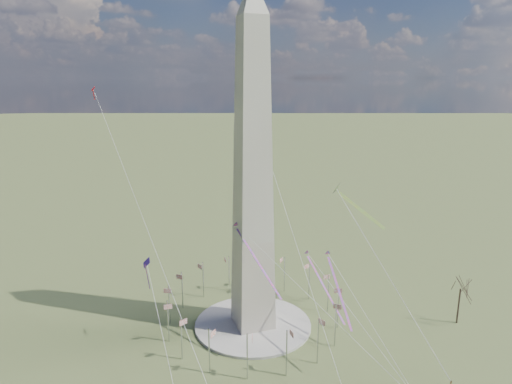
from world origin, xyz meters
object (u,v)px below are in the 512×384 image
object	(u,v)px
washington_monument	(253,175)
tree_near	(461,286)
kite_delta_black	(340,191)
person_east	(451,384)

from	to	relation	value
washington_monument	tree_near	size ratio (longest dim) A/B	5.70
tree_near	kite_delta_black	xyz separation A→B (m)	(-30.13, 23.80, 27.09)
kite_delta_black	tree_near	bearing A→B (deg)	92.50
washington_monument	person_east	bearing A→B (deg)	-50.16
person_east	washington_monument	bearing A→B (deg)	-66.39
person_east	kite_delta_black	size ratio (longest dim) A/B	0.12
washington_monument	tree_near	world-z (taller)	washington_monument
tree_near	person_east	distance (m)	35.88
washington_monument	kite_delta_black	xyz separation A→B (m)	(30.71, 3.69, -8.35)
person_east	kite_delta_black	world-z (taller)	kite_delta_black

